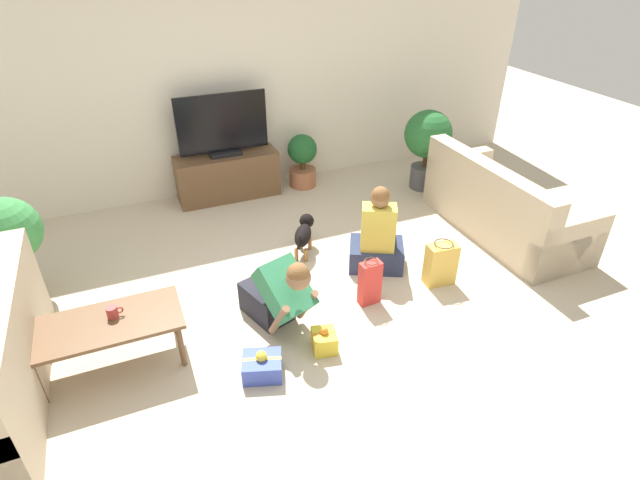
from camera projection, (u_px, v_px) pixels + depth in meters
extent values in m
plane|color=beige|center=(304.00, 304.00, 4.46)|extent=(16.00, 16.00, 0.00)
cube|color=silver|center=(222.00, 86.00, 5.84)|extent=(8.40, 0.06, 2.60)
cube|color=#C6B293|center=(6.00, 325.00, 3.29)|extent=(0.20, 1.89, 0.42)
cube|color=#C6B293|center=(504.00, 214.00, 5.45)|extent=(0.83, 1.89, 0.42)
cube|color=#C6B293|center=(487.00, 184.00, 5.12)|extent=(0.20, 1.89, 0.42)
cube|color=#C6B293|center=(567.00, 246.00, 4.72)|extent=(0.83, 0.16, 0.60)
cube|color=#C6B293|center=(458.00, 176.00, 6.08)|extent=(0.83, 0.16, 0.60)
cube|color=#3366AD|center=(502.00, 186.00, 5.22)|extent=(0.18, 0.34, 0.32)
cube|color=brown|center=(105.00, 324.00, 3.63)|extent=(1.09, 0.52, 0.03)
cylinder|color=brown|center=(38.00, 384.00, 3.42)|extent=(0.04, 0.04, 0.39)
cylinder|color=brown|center=(181.00, 345.00, 3.74)|extent=(0.04, 0.04, 0.39)
cylinder|color=brown|center=(41.00, 346.00, 3.74)|extent=(0.04, 0.04, 0.39)
cylinder|color=brown|center=(173.00, 313.00, 4.05)|extent=(0.04, 0.04, 0.39)
cube|color=brown|center=(228.00, 176.00, 6.13)|extent=(1.23, 0.42, 0.56)
cube|color=black|center=(225.00, 153.00, 5.97)|extent=(0.37, 0.20, 0.05)
cube|color=black|center=(222.00, 123.00, 5.78)|extent=(1.06, 0.03, 0.68)
cylinder|color=#4C4C51|center=(423.00, 177.00, 6.43)|extent=(0.34, 0.34, 0.29)
cylinder|color=brown|center=(425.00, 160.00, 6.31)|extent=(0.06, 0.06, 0.18)
sphere|color=#286B33|center=(428.00, 134.00, 6.13)|extent=(0.59, 0.59, 0.59)
cylinder|color=#A36042|center=(303.00, 177.00, 6.49)|extent=(0.34, 0.34, 0.23)
cylinder|color=brown|center=(303.00, 165.00, 6.40)|extent=(0.06, 0.06, 0.11)
sphere|color=#1E5628|center=(302.00, 149.00, 6.29)|extent=(0.37, 0.37, 0.37)
cylinder|color=#A36042|center=(26.00, 282.00, 4.54)|extent=(0.22, 0.22, 0.25)
cylinder|color=brown|center=(18.00, 263.00, 4.42)|extent=(0.04, 0.04, 0.17)
sphere|color=#3D8E47|center=(6.00, 231.00, 4.25)|extent=(0.58, 0.58, 0.58)
cube|color=#23232D|center=(266.00, 301.00, 4.28)|extent=(0.41, 0.51, 0.28)
cube|color=#338456|center=(285.00, 289.00, 3.95)|extent=(0.46, 0.56, 0.45)
sphere|color=#8E6647|center=(298.00, 278.00, 3.73)|extent=(0.19, 0.19, 0.19)
sphere|color=brown|center=(298.00, 274.00, 3.71)|extent=(0.18, 0.18, 0.18)
cylinder|color=#8E6647|center=(279.00, 320.00, 3.90)|extent=(0.14, 0.27, 0.39)
cylinder|color=#8E6647|center=(307.00, 305.00, 4.06)|extent=(0.14, 0.27, 0.39)
cube|color=#283351|center=(376.00, 255.00, 4.93)|extent=(0.65, 0.59, 0.24)
cube|color=gold|center=(378.00, 228.00, 4.70)|extent=(0.38, 0.32, 0.45)
sphere|color=#8E6647|center=(380.00, 198.00, 4.54)|extent=(0.18, 0.18, 0.18)
sphere|color=brown|center=(381.00, 195.00, 4.52)|extent=(0.17, 0.17, 0.17)
cylinder|color=#8E6647|center=(390.00, 224.00, 4.90)|extent=(0.17, 0.26, 0.06)
cylinder|color=#8E6647|center=(364.00, 223.00, 4.91)|extent=(0.17, 0.26, 0.06)
ellipsoid|color=black|center=(303.00, 235.00, 5.03)|extent=(0.33, 0.39, 0.18)
sphere|color=black|center=(307.00, 221.00, 5.19)|extent=(0.15, 0.15, 0.15)
sphere|color=olive|center=(308.00, 219.00, 5.24)|extent=(0.07, 0.07, 0.07)
cylinder|color=black|center=(299.00, 243.00, 4.83)|extent=(0.08, 0.10, 0.11)
cylinder|color=olive|center=(310.00, 243.00, 5.20)|extent=(0.04, 0.04, 0.14)
cylinder|color=olive|center=(301.00, 242.00, 5.21)|extent=(0.04, 0.04, 0.14)
cylinder|color=olive|center=(306.00, 255.00, 5.01)|extent=(0.04, 0.04, 0.14)
cylinder|color=olive|center=(296.00, 254.00, 5.02)|extent=(0.04, 0.04, 0.14)
cube|color=yellow|center=(324.00, 341.00, 3.95)|extent=(0.22, 0.24, 0.16)
cube|color=orange|center=(324.00, 341.00, 3.95)|extent=(0.19, 0.07, 0.17)
sphere|color=orange|center=(324.00, 331.00, 3.89)|extent=(0.06, 0.06, 0.06)
cube|color=#3D51BC|center=(262.00, 366.00, 3.72)|extent=(0.35, 0.32, 0.16)
cube|color=yellow|center=(262.00, 366.00, 3.72)|extent=(0.29, 0.12, 0.16)
sphere|color=yellow|center=(261.00, 356.00, 3.66)|extent=(0.09, 0.09, 0.09)
cube|color=red|center=(370.00, 283.00, 4.38)|extent=(0.20, 0.12, 0.42)
torus|color=#4C3823|center=(371.00, 261.00, 4.26)|extent=(0.13, 0.13, 0.01)
cube|color=#E5B74C|center=(441.00, 264.00, 4.63)|extent=(0.29, 0.18, 0.41)
torus|color=#4C3823|center=(444.00, 244.00, 4.51)|extent=(0.19, 0.19, 0.01)
cylinder|color=#B23D38|center=(112.00, 312.00, 3.65)|extent=(0.08, 0.08, 0.09)
torus|color=#B23D38|center=(119.00, 310.00, 3.66)|extent=(0.06, 0.01, 0.06)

